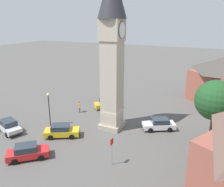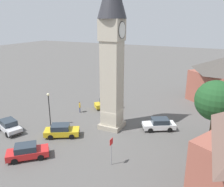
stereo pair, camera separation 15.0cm
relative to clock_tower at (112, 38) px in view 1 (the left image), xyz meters
name	(u,v)px [view 1 (the left image)]	position (x,y,z in m)	size (l,w,h in m)	color
ground_plane	(112,127)	(0.00, 0.00, -11.47)	(200.00, 200.00, 0.00)	#565451
clock_tower	(112,38)	(0.00, 0.00, 0.00)	(3.40, 3.40, 19.63)	#A59C89
car_blue_kerb	(9,126)	(-6.83, 11.04, -10.71)	(3.01, 4.46, 1.53)	silver
car_silver_kerb	(28,152)	(-10.30, 4.50, -10.71)	(4.03, 4.18, 1.53)	red
car_red_corner	(159,124)	(1.94, -5.72, -10.71)	(3.52, 4.42, 1.53)	white
car_white_side	(62,131)	(-4.99, 4.32, -10.71)	(3.51, 4.42, 1.53)	gold
car_black_far	(107,104)	(5.92, 3.69, -10.71)	(4.06, 4.16, 1.53)	gold
pedestrian	(79,106)	(2.48, 6.66, -10.46)	(0.46, 0.40, 1.69)	#2D3351
tree	(215,101)	(1.71, -11.89, -6.51)	(4.52, 4.52, 7.24)	brown
building_terrace_right	(221,81)	(15.65, -12.17, -7.44)	(11.03, 11.69, 7.89)	#995142
lamp_post	(49,104)	(-3.17, 7.57, -8.40)	(0.36, 0.36, 4.52)	black
road_sign	(112,147)	(-7.56, -3.63, -9.57)	(0.60, 0.07, 2.80)	gray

